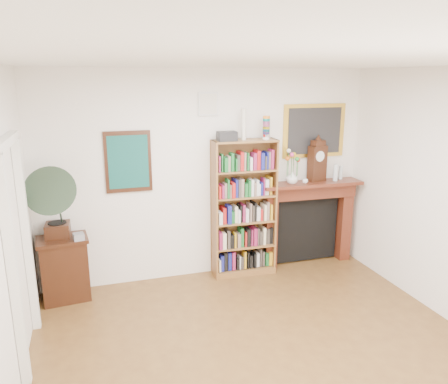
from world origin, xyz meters
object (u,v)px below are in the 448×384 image
fireplace (307,215)px  mantel_clock (317,161)px  side_cabinet (65,269)px  flower_vase (292,177)px  teacup (305,181)px  bottle_left (336,172)px  bottle_right (341,172)px  gramophone (53,199)px  cd_stack (79,237)px  bookshelf (244,201)px

fireplace → mantel_clock: bearing=-4.9°
side_cabinet → fireplace: (3.37, 0.13, 0.34)m
flower_vase → fireplace: bearing=11.8°
teacup → bottle_left: 0.50m
bottle_right → teacup: bearing=-172.4°
gramophone → cd_stack: 0.54m
side_cabinet → bottle_left: bottle_left is taller
fireplace → gramophone: 3.47m
teacup → gramophone: bearing=-177.8°
bookshelf → fireplace: 1.06m
side_cabinet → bottle_left: bearing=-4.9°
cd_stack → teacup: size_ratio=1.58×
cd_stack → bottle_left: size_ratio=0.50×
bottle_left → teacup: bearing=-178.2°
bookshelf → bottle_left: bearing=1.8°
bottle_left → gramophone: bearing=-177.9°
mantel_clock → bottle_right: 0.43m
cd_stack → teacup: bearing=2.8°
fireplace → cd_stack: bearing=-173.0°
side_cabinet → cd_stack: size_ratio=6.69×
bookshelf → bottle_left: (1.38, -0.02, 0.31)m
bookshelf → cd_stack: (-2.16, -0.18, -0.21)m
fireplace → bookshelf: bearing=-173.7°
bookshelf → gramophone: bookshelf is taller
fireplace → cd_stack: size_ratio=12.39×
fireplace → teacup: bearing=-137.0°
bottle_left → bottle_right: (0.12, 0.07, -0.02)m
mantel_clock → teacup: size_ratio=7.73×
fireplace → flower_vase: 0.67m
bookshelf → teacup: bearing=0.5°
flower_vase → teacup: size_ratio=2.31×
teacup → bottle_left: bottle_left is taller
side_cabinet → bookshelf: bearing=-4.1°
side_cabinet → bottle_left: size_ratio=3.35×
mantel_clock → flower_vase: bearing=173.4°
mantel_clock → flower_vase: size_ratio=3.35×
side_cabinet → gramophone: bearing=-116.9°
flower_vase → teacup: (0.19, -0.04, -0.06)m
bottle_right → flower_vase: bearing=-176.7°
fireplace → flower_vase: bearing=-165.8°
flower_vase → bottle_left: bearing=-1.8°
bookshelf → cd_stack: 2.18m
gramophone → flower_vase: bearing=5.0°
fireplace → bottle_left: (0.37, -0.08, 0.63)m
cd_stack → side_cabinet: bearing=148.0°
gramophone → side_cabinet: bearing=70.5°
gramophone → teacup: size_ratio=12.20×
mantel_clock → bottle_left: bearing=-28.5°
side_cabinet → fireplace: size_ratio=0.54×
side_cabinet → fireplace: bearing=-3.3°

